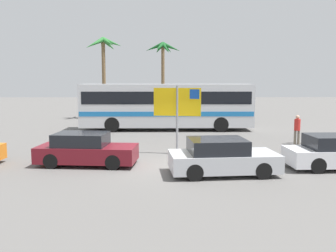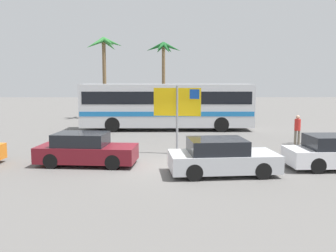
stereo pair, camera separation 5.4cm
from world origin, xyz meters
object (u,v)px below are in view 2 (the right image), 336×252
object	(u,v)px
ferry_sign	(178,105)
car_maroon	(86,150)
car_silver	(221,157)
pedestrian_by_bus	(297,127)
bus_front_coach	(167,104)

from	to	relation	value
ferry_sign	car_maroon	world-z (taller)	ferry_sign
car_silver	pedestrian_by_bus	distance (m)	8.06
bus_front_coach	pedestrian_by_bus	xyz separation A→B (m)	(6.99, -6.04, -0.85)
ferry_sign	car_silver	xyz separation A→B (m)	(1.47, -3.79, -1.69)
car_maroon	pedestrian_by_bus	size ratio (longest dim) A/B	2.59
bus_front_coach	car_silver	size ratio (longest dim) A/B	2.86
bus_front_coach	car_silver	bearing A→B (deg)	-80.88
ferry_sign	pedestrian_by_bus	distance (m)	7.09
ferry_sign	pedestrian_by_bus	bearing A→B (deg)	29.73
ferry_sign	car_silver	bearing A→B (deg)	-60.34
ferry_sign	car_maroon	distance (m)	4.77
bus_front_coach	car_silver	distance (m)	12.57
bus_front_coach	car_maroon	bearing A→B (deg)	-107.19
ferry_sign	car_silver	distance (m)	4.40
bus_front_coach	car_maroon	size ratio (longest dim) A/B	2.84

